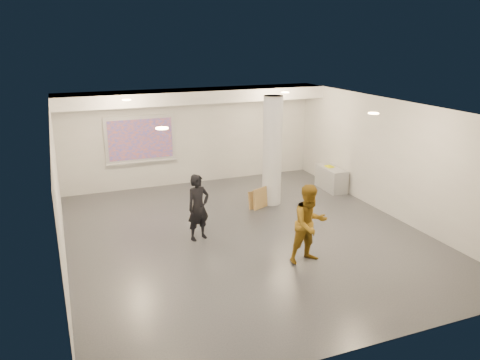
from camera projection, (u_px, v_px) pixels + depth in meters
name	position (u px, v px, depth m)	size (l,w,h in m)	color
floor	(246.00, 235.00, 11.03)	(8.00, 9.00, 0.01)	#383A40
ceiling	(247.00, 108.00, 10.14)	(8.00, 9.00, 0.01)	white
wall_back	(192.00, 136.00, 14.58)	(8.00, 0.01, 3.00)	silver
wall_front	(368.00, 258.00, 6.59)	(8.00, 0.01, 3.00)	silver
wall_left	(58.00, 196.00, 9.18)	(0.01, 9.00, 3.00)	silver
wall_right	(390.00, 158.00, 11.99)	(0.01, 9.00, 3.00)	silver
soffit_band	(195.00, 96.00, 13.71)	(8.00, 1.10, 0.36)	silver
downlight_nw	(127.00, 100.00, 11.60)	(0.22, 0.22, 0.02)	#F6C67F
downlight_ne	(285.00, 92.00, 13.14)	(0.22, 0.22, 0.02)	#F6C67F
downlight_sw	(162.00, 128.00, 8.04)	(0.22, 0.22, 0.02)	#F6C67F
downlight_se	(374.00, 113.00, 9.59)	(0.22, 0.22, 0.02)	#F6C67F
column	(272.00, 151.00, 12.71)	(0.52, 0.52, 3.00)	silver
projection_screen	(140.00, 140.00, 13.97)	(2.10, 0.13, 1.42)	silver
credenza	(331.00, 179.00, 14.23)	(0.49, 1.18, 0.69)	#939698
postit_pad	(329.00, 166.00, 14.20)	(0.19, 0.26, 0.03)	#DDE100
cardboard_back	(260.00, 198.00, 12.69)	(0.52, 0.05, 0.57)	#9D7A44
cardboard_front	(256.00, 200.00, 12.69)	(0.44, 0.04, 0.49)	#9D7A44
woman	(198.00, 207.00, 10.62)	(0.56, 0.37, 1.54)	black
man	(310.00, 224.00, 9.53)	(0.81, 0.63, 1.66)	#9C6F1B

